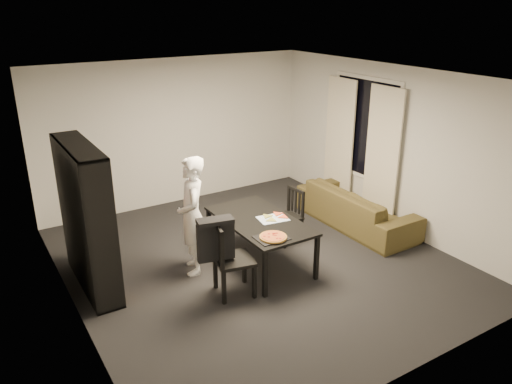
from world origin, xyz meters
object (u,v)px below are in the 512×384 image
chair_right (291,212)px  pepperoni_pizza (273,237)px  chair_left (227,255)px  person (192,216)px  sofa (357,207)px  bookshelf (87,218)px  baking_tray (271,238)px  dining_table (260,224)px

chair_right → pepperoni_pizza: bearing=-49.6°
chair_left → person: 0.82m
sofa → pepperoni_pizza: bearing=110.7°
person → bookshelf: bearing=-85.9°
pepperoni_pizza → sofa: (2.21, 0.84, -0.38)m
chair_left → person: (-0.09, 0.77, 0.25)m
chair_left → pepperoni_pizza: bearing=-89.4°
bookshelf → baking_tray: 2.33m
chair_left → chair_right: size_ratio=1.19×
chair_left → sofa: 2.91m
sofa → person: bearing=88.8°
dining_table → chair_right: (0.80, 0.37, -0.14)m
chair_left → baking_tray: size_ratio=2.47×
chair_right → sofa: bearing=79.8°
dining_table → person: (-0.87, 0.31, 0.20)m
chair_right → sofa: chair_right is taller
bookshelf → dining_table: 2.27m
dining_table → pepperoni_pizza: 0.62m
bookshelf → chair_right: bookshelf is taller
bookshelf → dining_table: size_ratio=1.17×
bookshelf → sofa: size_ratio=0.87×
chair_left → pepperoni_pizza: chair_left is taller
baking_tray → pepperoni_pizza: bearing=-61.7°
chair_right → baking_tray: chair_right is taller
bookshelf → sofa: 4.25m
person → pepperoni_pizza: bearing=57.4°
person → chair_left: bearing=26.4°
pepperoni_pizza → dining_table: bearing=73.8°
bookshelf → person: bearing=-15.5°
bookshelf → dining_table: bearing=-17.2°
pepperoni_pizza → chair_left: bearing=168.5°
person → chair_right: bearing=111.8°
chair_left → pepperoni_pizza: size_ratio=2.83×
person → baking_tray: size_ratio=4.08×
pepperoni_pizza → chair_right: bearing=44.8°
dining_table → baking_tray: 0.60m
pepperoni_pizza → sofa: 2.39m
chair_left → sofa: (2.81, 0.71, -0.25)m
chair_left → baking_tray: (0.59, -0.10, 0.12)m
bookshelf → chair_left: bookshelf is taller
dining_table → sofa: (2.04, 0.25, -0.30)m
person → pepperoni_pizza: (0.70, -0.90, -0.11)m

